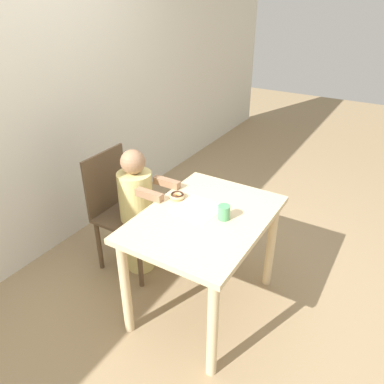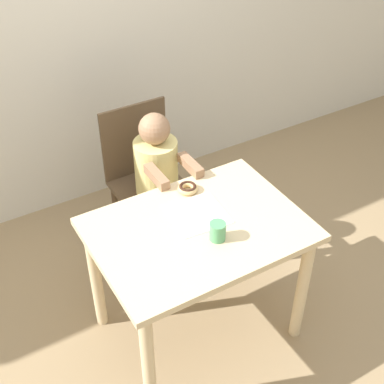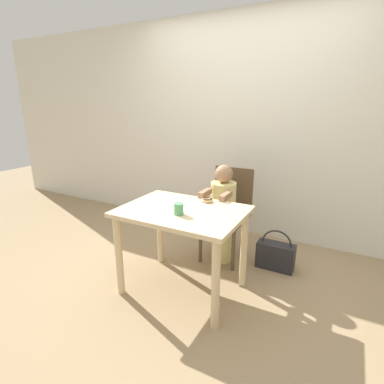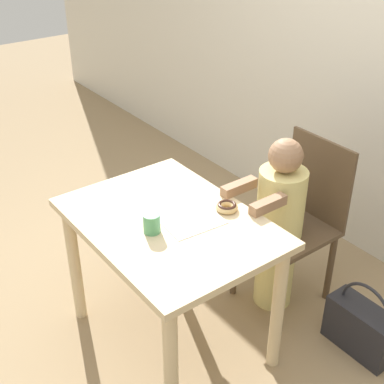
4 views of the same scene
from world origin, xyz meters
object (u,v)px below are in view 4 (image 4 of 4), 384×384
object	(u,v)px
chair	(296,222)
child_figure	(278,226)
donut	(227,207)
handbag	(361,327)
cup	(152,223)

from	to	relation	value
chair	child_figure	size ratio (longest dim) A/B	0.92
donut	handbag	size ratio (longest dim) A/B	0.26
handbag	chair	bearing A→B (deg)	175.86
donut	cup	distance (m)	0.38
handbag	cup	xyz separation A→B (m)	(-0.58, -0.82, 0.63)
handbag	cup	bearing A→B (deg)	-125.52
handbag	child_figure	bearing A→B (deg)	-169.51
chair	cup	world-z (taller)	chair
cup	donut	bearing A→B (deg)	80.65
handbag	cup	world-z (taller)	cup
child_figure	donut	xyz separation A→B (m)	(-0.00, -0.35, 0.25)
donut	chair	bearing A→B (deg)	89.47
chair	handbag	world-z (taller)	chair
child_figure	donut	world-z (taller)	child_figure
cup	handbag	bearing A→B (deg)	54.48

